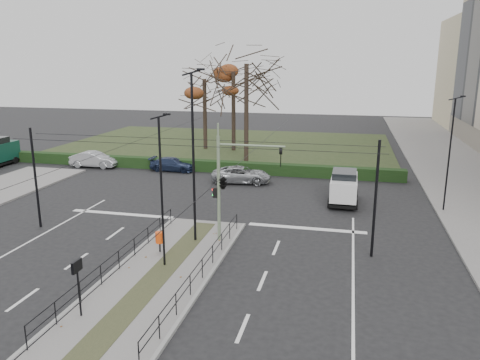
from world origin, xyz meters
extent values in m
plane|color=black|center=(0.00, 0.00, 0.00)|extent=(140.00, 140.00, 0.00)
cube|color=slate|center=(0.00, -2.50, 0.07)|extent=(4.40, 15.00, 0.14)
cube|color=slate|center=(18.00, 22.00, 0.07)|extent=(8.00, 90.00, 0.14)
cube|color=#253219|center=(-6.00, 32.00, 0.05)|extent=(38.00, 26.00, 0.10)
cube|color=black|center=(-6.00, 18.60, 0.50)|extent=(38.00, 1.00, 1.00)
cylinder|color=black|center=(-2.05, -9.20, 0.59)|extent=(0.04, 0.04, 0.90)
cylinder|color=black|center=(-2.05, 4.00, 0.59)|extent=(0.04, 0.04, 0.90)
cylinder|color=black|center=(2.05, -9.20, 0.59)|extent=(0.04, 0.04, 0.90)
cylinder|color=black|center=(2.05, 4.00, 0.59)|extent=(0.04, 0.04, 0.90)
cylinder|color=black|center=(-2.05, -2.60, 1.04)|extent=(0.04, 13.20, 0.04)
cylinder|color=black|center=(2.05, -2.60, 1.04)|extent=(0.04, 13.20, 0.04)
cylinder|color=black|center=(-9.60, 2.00, 3.00)|extent=(0.14, 0.14, 6.00)
cylinder|color=black|center=(9.60, 2.00, 3.00)|extent=(0.14, 0.14, 6.00)
cylinder|color=black|center=(0.00, 1.00, 5.50)|extent=(20.00, 0.02, 0.02)
cylinder|color=black|center=(0.00, 3.00, 5.50)|extent=(20.00, 0.02, 0.02)
cylinder|color=black|center=(-3.50, -2.00, 5.30)|extent=(0.02, 34.00, 0.02)
cylinder|color=black|center=(3.50, -2.00, 5.30)|extent=(0.02, 34.00, 0.02)
cylinder|color=slate|center=(1.50, 2.18, 3.01)|extent=(0.18, 0.18, 5.74)
cylinder|color=slate|center=(3.27, 2.18, 5.44)|extent=(3.53, 0.11, 0.11)
imported|color=black|center=(4.81, 2.18, 4.89)|extent=(0.20, 0.23, 0.99)
imported|color=black|center=(1.74, 2.18, 3.45)|extent=(0.93, 2.24, 0.88)
cube|color=black|center=(1.30, 2.18, 2.79)|extent=(0.24, 0.18, 0.55)
sphere|color=#FF0C0C|center=(1.19, 2.18, 2.96)|extent=(0.12, 0.12, 0.12)
sphere|color=#0CE533|center=(1.19, 2.18, 2.66)|extent=(0.12, 0.12, 0.12)
cylinder|color=black|center=(-0.99, -0.23, 0.40)|extent=(0.08, 0.08, 0.52)
cylinder|color=#DD430D|center=(-0.99, -0.23, 0.92)|extent=(0.42, 0.42, 0.57)
cylinder|color=black|center=(-1.50, -6.78, 1.22)|extent=(0.08, 0.08, 2.16)
cube|color=black|center=(-1.50, -6.78, 2.20)|extent=(0.11, 0.60, 0.45)
cube|color=beige|center=(-1.56, -6.78, 2.20)|extent=(0.02, 0.52, 0.38)
cylinder|color=black|center=(-0.14, -1.70, 3.69)|extent=(0.11, 0.11, 7.10)
cube|color=black|center=(0.26, -1.70, 7.38)|extent=(0.31, 0.12, 0.09)
cylinder|color=black|center=(0.26, 1.75, 4.62)|extent=(0.13, 0.13, 8.96)
cube|color=black|center=(0.76, 1.75, 9.26)|extent=(0.39, 0.16, 0.11)
cylinder|color=black|center=(14.50, 10.67, 3.78)|extent=(0.11, 0.11, 7.29)
cube|color=black|center=(14.91, 10.67, 7.56)|extent=(0.32, 0.13, 0.09)
imported|color=#95979C|center=(-15.11, 17.76, 0.73)|extent=(4.49, 1.66, 1.47)
imported|color=#1E2947|center=(-7.34, 18.00, 0.61)|extent=(4.23, 1.76, 1.22)
imported|color=#95979C|center=(-0.26, 15.22, 0.67)|extent=(5.06, 2.78, 1.34)
cube|color=silver|center=(8.00, 11.25, 1.18)|extent=(1.79, 4.20, 1.36)
cube|color=black|center=(8.00, 11.25, 2.00)|extent=(1.64, 2.32, 0.63)
cube|color=black|center=(8.00, 11.25, 0.30)|extent=(1.83, 4.29, 0.18)
cylinder|color=black|center=(8.87, 9.86, 0.33)|extent=(0.22, 0.66, 0.66)
cylinder|color=black|center=(7.11, 9.88, 0.33)|extent=(0.22, 0.66, 0.66)
cylinder|color=black|center=(8.89, 12.63, 0.33)|extent=(0.22, 0.66, 0.66)
cylinder|color=black|center=(7.13, 12.64, 0.33)|extent=(0.22, 0.66, 0.66)
cylinder|color=black|center=(-23.52, 17.47, 0.33)|extent=(0.24, 0.67, 0.66)
cylinder|color=black|center=(-7.72, 29.22, 3.98)|extent=(0.44, 0.44, 7.77)
ellipsoid|color=#5A2814|center=(-7.72, 29.22, 7.87)|extent=(7.79, 7.79, 4.88)
cylinder|color=black|center=(-4.34, 28.92, 4.37)|extent=(0.44, 0.44, 8.54)
cylinder|color=black|center=(-1.61, 23.12, 4.81)|extent=(0.44, 0.44, 9.41)
camera|label=1|loc=(8.14, -21.12, 9.57)|focal=35.00mm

